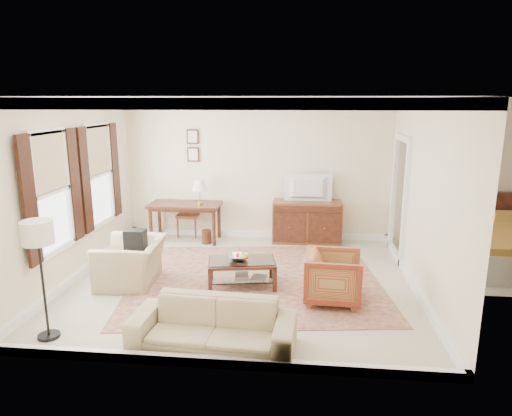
% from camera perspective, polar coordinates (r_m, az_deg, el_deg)
% --- Properties ---
extents(room_shell, '(5.51, 5.01, 2.91)m').
position_cam_1_polar(room_shell, '(6.95, -1.92, 10.12)').
color(room_shell, beige).
rests_on(room_shell, ground).
extents(annex_bedroom, '(3.00, 2.70, 2.90)m').
position_cam_1_polar(annex_bedroom, '(9.13, 28.57, -4.36)').
color(annex_bedroom, beige).
rests_on(annex_bedroom, ground).
extents(window_front, '(0.12, 1.56, 1.80)m').
position_cam_1_polar(window_front, '(7.29, -24.22, 1.79)').
color(window_front, '#CCB284').
rests_on(window_front, room_shell).
extents(window_rear, '(0.12, 1.56, 1.80)m').
position_cam_1_polar(window_rear, '(8.68, -19.02, 3.94)').
color(window_rear, '#CCB284').
rests_on(window_rear, room_shell).
extents(doorway, '(0.10, 1.12, 2.25)m').
position_cam_1_polar(doorway, '(8.74, 17.44, 0.95)').
color(doorway, white).
rests_on(doorway, room_shell).
extents(rug, '(4.38, 3.89, 0.01)m').
position_cam_1_polar(rug, '(7.53, -0.14, -8.94)').
color(rug, maroon).
rests_on(rug, room_shell).
extents(writing_desk, '(1.46, 0.73, 0.80)m').
position_cam_1_polar(writing_desk, '(9.48, -8.85, -0.07)').
color(writing_desk, '#532617').
rests_on(writing_desk, room_shell).
extents(desk_chair, '(0.48, 0.48, 1.05)m').
position_cam_1_polar(desk_chair, '(9.85, -8.46, -0.50)').
color(desk_chair, brown).
rests_on(desk_chair, room_shell).
extents(desk_lamp, '(0.32, 0.32, 0.50)m').
position_cam_1_polar(desk_lamp, '(9.32, -7.06, 2.03)').
color(desk_lamp, silver).
rests_on(desk_lamp, writing_desk).
extents(framed_prints, '(0.25, 0.04, 0.68)m').
position_cam_1_polar(framed_prints, '(9.66, -7.88, 7.77)').
color(framed_prints, '#532617').
rests_on(framed_prints, room_shell).
extents(sideboard, '(1.39, 0.54, 0.86)m').
position_cam_1_polar(sideboard, '(9.40, 6.39, -1.72)').
color(sideboard, brown).
rests_on(sideboard, room_shell).
extents(tv, '(0.92, 0.53, 0.12)m').
position_cam_1_polar(tv, '(9.19, 6.53, 3.61)').
color(tv, black).
rests_on(tv, sideboard).
extents(coffee_table, '(1.13, 0.78, 0.44)m').
position_cam_1_polar(coffee_table, '(7.18, -1.78, -7.27)').
color(coffee_table, '#532617').
rests_on(coffee_table, room_shell).
extents(fruit_bowl, '(0.42, 0.42, 0.10)m').
position_cam_1_polar(fruit_bowl, '(7.14, -2.25, -6.04)').
color(fruit_bowl, silver).
rests_on(fruit_bowl, coffee_table).
extents(book_a, '(0.28, 0.07, 0.38)m').
position_cam_1_polar(book_a, '(7.29, -2.65, -8.32)').
color(book_a, brown).
rests_on(book_a, coffee_table).
extents(book_b, '(0.28, 0.08, 0.38)m').
position_cam_1_polar(book_b, '(7.21, -0.52, -8.59)').
color(book_b, brown).
rests_on(book_b, coffee_table).
extents(striped_armchair, '(0.79, 0.84, 0.81)m').
position_cam_1_polar(striped_armchair, '(6.74, 9.65, -8.23)').
color(striped_armchair, maroon).
rests_on(striped_armchair, room_shell).
extents(club_armchair, '(0.75, 1.11, 0.94)m').
position_cam_1_polar(club_armchair, '(7.52, -15.37, -5.67)').
color(club_armchair, tan).
rests_on(club_armchair, room_shell).
extents(backpack, '(0.22, 0.32, 0.40)m').
position_cam_1_polar(backpack, '(7.43, -14.83, -3.87)').
color(backpack, black).
rests_on(backpack, club_armchair).
extents(sofa, '(1.96, 0.69, 0.75)m').
position_cam_1_polar(sofa, '(5.52, -5.43, -13.50)').
color(sofa, tan).
rests_on(sofa, room_shell).
extents(floor_lamp, '(0.37, 0.37, 1.49)m').
position_cam_1_polar(floor_lamp, '(5.96, -25.58, -3.78)').
color(floor_lamp, black).
rests_on(floor_lamp, room_shell).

